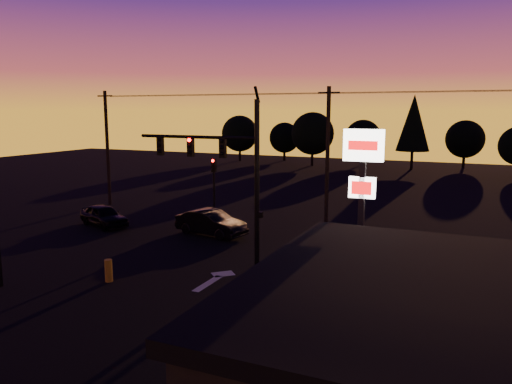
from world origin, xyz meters
TOP-DOWN VIEW (x-y plane):
  - ground at (0.00, 0.00)m, footprint 120.00×120.00m
  - lane_arrow at (0.50, 1.67)m, footprint 1.20×3.10m
  - traffic_signal_mast at (-0.10, 3.99)m, footprint 6.79×0.52m
  - secondary_signal at (-5.00, 11.49)m, footprint 0.30×0.31m
  - pylon_sign at (7.00, 1.50)m, footprint 1.50×0.28m
  - utility_pole_0 at (-16.00, 14.00)m, footprint 1.40×0.26m
  - utility_pole_1 at (2.00, 14.00)m, footprint 1.40×0.26m
  - power_wires at (2.00, 14.00)m, footprint 36.00×1.22m
  - bollard at (-3.63, -0.57)m, footprint 0.33×0.33m
  - tree_0 at (-22.00, 50.00)m, footprint 5.36×5.36m
  - tree_1 at (-16.00, 53.00)m, footprint 4.54×4.54m
  - tree_2 at (-10.00, 48.00)m, footprint 5.77×5.78m
  - tree_3 at (-4.00, 52.00)m, footprint 4.95×4.95m
  - tree_4 at (3.00, 49.00)m, footprint 4.18×4.18m
  - tree_5 at (9.00, 54.00)m, footprint 4.95×4.95m
  - car_left at (-11.19, 7.80)m, footprint 4.41×2.99m
  - car_mid at (-3.63, 8.61)m, footprint 4.83×2.49m
  - suv_parked at (7.38, -2.25)m, footprint 3.44×5.53m

SIDE VIEW (x-z plane):
  - ground at x=0.00m, z-range 0.00..0.00m
  - lane_arrow at x=0.50m, z-range 0.00..0.01m
  - bollard at x=-3.63m, z-range 0.00..1.00m
  - car_left at x=-11.19m, z-range 0.00..1.39m
  - suv_parked at x=7.38m, z-range 0.00..1.43m
  - car_mid at x=-3.63m, z-range 0.00..1.52m
  - secondary_signal at x=-5.00m, z-range 0.69..5.04m
  - tree_1 at x=-16.00m, z-range 0.58..6.29m
  - tree_3 at x=-4.00m, z-range 0.63..6.86m
  - tree_5 at x=9.00m, z-range 0.63..6.86m
  - tree_0 at x=-22.00m, z-range 0.69..7.43m
  - tree_2 at x=-10.00m, z-range 0.74..8.00m
  - utility_pole_0 at x=-16.00m, z-range 0.09..9.09m
  - utility_pole_1 at x=2.00m, z-range 0.09..9.09m
  - pylon_sign at x=7.00m, z-range 1.51..8.31m
  - traffic_signal_mast at x=-0.10m, z-range 0.65..9.23m
  - tree_4 at x=3.00m, z-range 1.18..10.68m
  - power_wires at x=2.00m, z-range 8.53..8.60m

